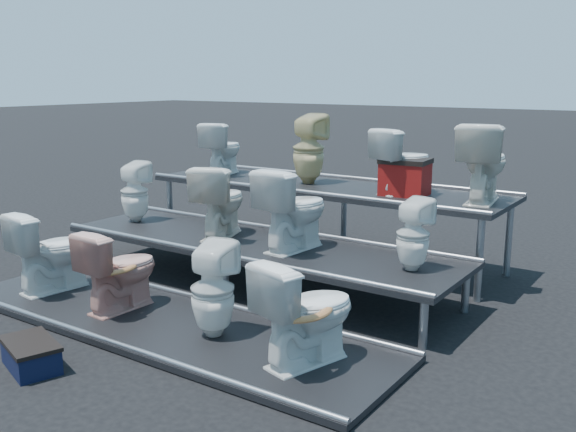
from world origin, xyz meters
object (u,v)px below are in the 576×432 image
Objects in this scene: toilet_0 at (53,250)px; toilet_11 at (483,163)px; toilet_4 at (135,192)px; toilet_10 at (403,161)px; toilet_3 at (307,311)px; toilet_9 at (309,149)px; toilet_6 at (294,209)px; red_crate at (405,179)px; toilet_8 at (222,148)px; step_stool at (31,357)px; toilet_5 at (220,201)px; toilet_1 at (120,269)px; toilet_7 at (413,235)px; toilet_2 at (213,289)px.

toilet_11 reaches higher than toilet_0.
toilet_4 is 0.99× the size of toilet_10.
toilet_3 is 3.18m from toilet_9.
toilet_4 is 0.88× the size of toilet_11.
red_crate is (0.58, 1.22, 0.17)m from toilet_6.
toilet_8 reaches higher than red_crate.
toilet_10 is at bearing 123.77° from red_crate.
step_stool is (1.28, -3.70, -1.10)m from toilet_8.
toilet_5 is at bearing 22.30° from toilet_11.
toilet_10 is at bearing 167.25° from toilet_8.
toilet_7 reaches higher than toilet_1.
toilet_10 is at bearing -116.86° from toilet_1.
toilet_10 is at bearing -162.22° from toilet_4.
toilet_5 is at bearing 116.16° from toilet_8.
red_crate is (2.53, -0.08, -0.16)m from toilet_8.
toilet_3 is 2.75m from toilet_10.
toilet_9 is 2.02m from toilet_11.
toilet_5 is at bearing -62.37° from toilet_2.
toilet_3 is 3.99m from toilet_8.
toilet_0 reaches higher than toilet_3.
toilet_11 is 1.68× the size of red_crate.
toilet_9 is 1.63× the size of step_stool.
toilet_9 is (0.30, 2.60, 0.84)m from toilet_1.
toilet_6 is 2.37m from toilet_8.
step_stool is (-1.88, -2.40, -0.68)m from toilet_7.
toilet_0 is at bearing 156.49° from step_stool.
toilet_1 is 2.55m from toilet_7.
toilet_6 is at bearing 171.83° from toilet_4.
toilet_4 is 0.92× the size of toilet_5.
toilet_5 is 1.39m from toilet_9.
step_stool is (-0.67, -2.40, -0.76)m from toilet_6.
toilet_11 reaches higher than toilet_6.
toilet_9 is at bearing -25.73° from toilet_7.
toilet_3 is 2.02m from step_stool.
toilet_9 reaches higher than step_stool.
step_stool is (-0.78, -1.10, -0.35)m from toilet_2.
toilet_0 is 1.19× the size of toilet_8.
toilet_10 reaches higher than toilet_5.
toilet_8 is 1.33× the size of step_stool.
red_crate reaches higher than toilet_2.
red_crate is at bearing -53.56° from toilet_7.
step_stool is at bearing -114.43° from red_crate.
toilet_7 is (1.21, 0.00, -0.08)m from toilet_6.
toilet_5 is 1.93m from red_crate.
toilet_1 is 1.94m from toilet_3.
toilet_10 is (0.40, 2.60, 0.76)m from toilet_2.
toilet_10 reaches higher than toilet_7.
toilet_5 is 1.08× the size of toilet_10.
toilet_9 is at bearing 167.25° from toilet_8.
toilet_4 is (-1.20, 1.30, 0.38)m from toilet_1.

